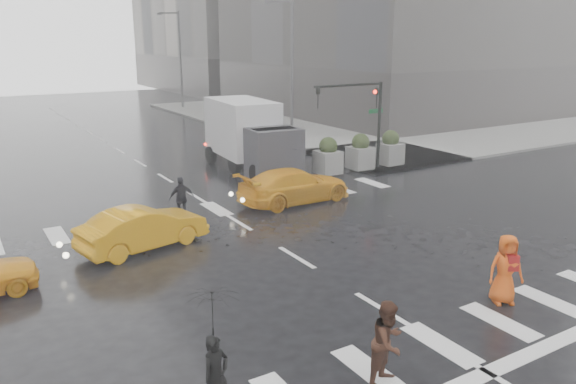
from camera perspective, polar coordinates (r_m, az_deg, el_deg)
ground at (r=17.54m, az=0.88°, el=-6.66°), size 120.00×120.00×0.00m
sidewalk_ne at (r=42.58m, az=10.58°, el=6.33°), size 35.00×35.00×0.15m
road_markings at (r=17.54m, az=0.88°, el=-6.65°), size 18.00×48.00×0.01m
traffic_signal_pole at (r=28.24m, az=7.76°, el=8.40°), size 4.45×0.42×4.50m
street_lamp_near at (r=37.32m, az=0.23°, el=12.87°), size 2.15×0.22×9.00m
street_lamp_far at (r=55.33m, az=-11.02°, el=13.42°), size 2.15×0.22×9.00m
planter_west at (r=27.55m, az=4.09°, el=3.62°), size 1.10×1.10×1.80m
planter_mid at (r=28.74m, az=7.35°, el=4.02°), size 1.10×1.10×1.80m
planter_east at (r=30.01m, az=10.34°, el=4.38°), size 1.10×1.10×1.80m
pedestrian_black at (r=10.16m, az=-7.51°, el=-13.76°), size 1.21×1.22×2.43m
pedestrian_brown at (r=11.46m, az=10.16°, el=-14.80°), size 1.01×0.90×1.73m
pedestrian_orange at (r=15.39m, az=21.25°, el=-7.31°), size 1.06×0.93×1.83m
pedestrian_far_a at (r=21.20m, az=-10.76°, el=-0.65°), size 1.03×0.70×1.65m
pedestrian_far_b at (r=26.52m, az=0.46°, el=3.04°), size 1.35×1.13×1.83m
taxi_mid at (r=18.64m, az=-14.50°, el=-3.57°), size 4.37×2.31×1.37m
taxi_rear at (r=23.11m, az=0.67°, el=0.65°), size 4.38×2.15×1.42m
box_truck at (r=28.66m, az=-3.87°, el=5.90°), size 2.48×6.62×3.52m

